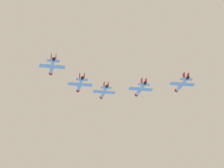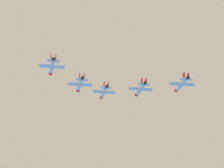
{
  "view_description": "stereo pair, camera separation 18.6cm",
  "coord_description": "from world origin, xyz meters",
  "px_view_note": "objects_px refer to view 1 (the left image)",
  "views": [
    {
      "loc": [
        187.59,
        94.79,
        78.91
      ],
      "look_at": [
        35.34,
        34.72,
        143.05
      ],
      "focal_mm": 77.31,
      "sensor_mm": 36.0,
      "label": 1
    },
    {
      "loc": [
        187.52,
        94.97,
        78.91
      ],
      "look_at": [
        35.34,
        34.72,
        143.05
      ],
      "focal_mm": 77.31,
      "sensor_mm": 36.0,
      "label": 2
    }
  ],
  "objects_px": {
    "jet_lead": "(104,92)",
    "jet_right_wingman": "(140,89)",
    "jet_left_wingman": "(80,85)",
    "jet_right_outer": "(182,84)",
    "jet_left_outer": "(52,67)"
  },
  "relations": [
    {
      "from": "jet_left_wingman",
      "to": "jet_left_outer",
      "type": "height_order",
      "value": "jet_left_outer"
    },
    {
      "from": "jet_lead",
      "to": "jet_left_wingman",
      "type": "height_order",
      "value": "jet_lead"
    },
    {
      "from": "jet_left_wingman",
      "to": "jet_right_outer",
      "type": "xyz_separation_m",
      "value": [
        -7.52,
        35.97,
        -2.33
      ]
    },
    {
      "from": "jet_lead",
      "to": "jet_left_wingman",
      "type": "distance_m",
      "value": 17.83
    },
    {
      "from": "jet_lead",
      "to": "jet_right_wingman",
      "type": "height_order",
      "value": "jet_lead"
    },
    {
      "from": "jet_right_wingman",
      "to": "jet_left_wingman",
      "type": "bearing_deg",
      "value": 90.19
    },
    {
      "from": "jet_left_wingman",
      "to": "jet_left_outer",
      "type": "distance_m",
      "value": 17.61
    },
    {
      "from": "jet_left_outer",
      "to": "jet_right_outer",
      "type": "bearing_deg",
      "value": -89.61
    },
    {
      "from": "jet_left_wingman",
      "to": "jet_right_outer",
      "type": "distance_m",
      "value": 36.82
    },
    {
      "from": "jet_lead",
      "to": "jet_right_outer",
      "type": "distance_m",
      "value": 35.59
    },
    {
      "from": "jet_lead",
      "to": "jet_right_wingman",
      "type": "xyz_separation_m",
      "value": [
        4.98,
        16.89,
        -2.87
      ]
    },
    {
      "from": "jet_left_wingman",
      "to": "jet_right_wingman",
      "type": "relative_size",
      "value": 1.0
    },
    {
      "from": "jet_right_wingman",
      "to": "jet_left_outer",
      "type": "relative_size",
      "value": 1.04
    },
    {
      "from": "jet_lead",
      "to": "jet_right_outer",
      "type": "height_order",
      "value": "jet_lead"
    },
    {
      "from": "jet_right_wingman",
      "to": "jet_left_outer",
      "type": "bearing_deg",
      "value": 111.6
    }
  ]
}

